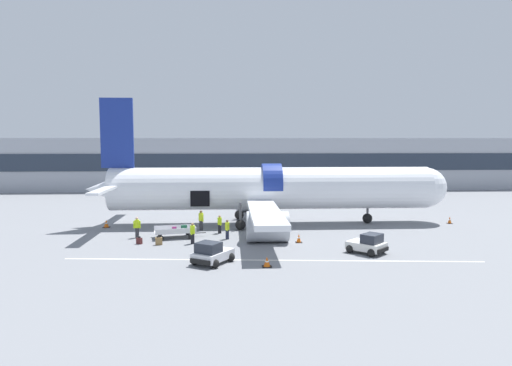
{
  "coord_description": "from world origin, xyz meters",
  "views": [
    {
      "loc": [
        -2.71,
        -38.31,
        7.81
      ],
      "look_at": [
        -0.41,
        2.29,
        4.04
      ],
      "focal_mm": 32.0,
      "sensor_mm": 36.0,
      "label": 1
    }
  ],
  "objects_px": {
    "baggage_tug_mid": "(368,245)",
    "baggage_cart_loading": "(177,232)",
    "ground_crew_supervisor": "(201,220)",
    "ground_crew_loader_b": "(227,229)",
    "baggage_tug_lead": "(212,254)",
    "ground_crew_helper": "(220,224)",
    "suitcase_on_tarmac_upright": "(159,241)",
    "ground_crew_loader_a": "(137,227)",
    "ground_crew_driver": "(193,233)",
    "suitcase_on_tarmac_spare": "(139,241)",
    "airplane": "(267,189)"
  },
  "relations": [
    {
      "from": "baggage_tug_mid",
      "to": "ground_crew_helper",
      "type": "distance_m",
      "value": 12.85
    },
    {
      "from": "airplane",
      "to": "suitcase_on_tarmac_upright",
      "type": "relative_size",
      "value": 49.19
    },
    {
      "from": "baggage_tug_mid",
      "to": "ground_crew_loader_a",
      "type": "distance_m",
      "value": 18.13
    },
    {
      "from": "baggage_cart_loading",
      "to": "ground_crew_supervisor",
      "type": "relative_size",
      "value": 2.39
    },
    {
      "from": "suitcase_on_tarmac_upright",
      "to": "baggage_cart_loading",
      "type": "bearing_deg",
      "value": 67.67
    },
    {
      "from": "ground_crew_loader_b",
      "to": "ground_crew_helper",
      "type": "bearing_deg",
      "value": 105.7
    },
    {
      "from": "ground_crew_driver",
      "to": "ground_crew_supervisor",
      "type": "height_order",
      "value": "ground_crew_supervisor"
    },
    {
      "from": "baggage_tug_lead",
      "to": "ground_crew_driver",
      "type": "relative_size",
      "value": 1.98
    },
    {
      "from": "baggage_tug_lead",
      "to": "suitcase_on_tarmac_spare",
      "type": "xyz_separation_m",
      "value": [
        -5.72,
        5.9,
        -0.39
      ]
    },
    {
      "from": "baggage_tug_mid",
      "to": "baggage_cart_loading",
      "type": "distance_m",
      "value": 15.11
    },
    {
      "from": "ground_crew_loader_a",
      "to": "ground_crew_supervisor",
      "type": "height_order",
      "value": "ground_crew_supervisor"
    },
    {
      "from": "baggage_tug_lead",
      "to": "baggage_cart_loading",
      "type": "height_order",
      "value": "baggage_tug_lead"
    },
    {
      "from": "airplane",
      "to": "suitcase_on_tarmac_spare",
      "type": "bearing_deg",
      "value": -143.32
    },
    {
      "from": "ground_crew_helper",
      "to": "suitcase_on_tarmac_upright",
      "type": "bearing_deg",
      "value": -137.69
    },
    {
      "from": "baggage_tug_lead",
      "to": "baggage_tug_mid",
      "type": "bearing_deg",
      "value": 11.05
    },
    {
      "from": "baggage_tug_mid",
      "to": "suitcase_on_tarmac_upright",
      "type": "xyz_separation_m",
      "value": [
        -14.95,
        3.38,
        -0.32
      ]
    },
    {
      "from": "baggage_tug_lead",
      "to": "suitcase_on_tarmac_upright",
      "type": "xyz_separation_m",
      "value": [
        -4.18,
        5.48,
        -0.34
      ]
    },
    {
      "from": "ground_crew_supervisor",
      "to": "ground_crew_loader_b",
      "type": "bearing_deg",
      "value": -58.06
    },
    {
      "from": "ground_crew_loader_a",
      "to": "suitcase_on_tarmac_upright",
      "type": "relative_size",
      "value": 2.46
    },
    {
      "from": "airplane",
      "to": "baggage_tug_mid",
      "type": "relative_size",
      "value": 11.57
    },
    {
      "from": "baggage_tug_lead",
      "to": "ground_crew_loader_b",
      "type": "bearing_deg",
      "value": 82.46
    },
    {
      "from": "baggage_cart_loading",
      "to": "ground_crew_supervisor",
      "type": "xyz_separation_m",
      "value": [
        1.8,
        2.91,
        0.46
      ]
    },
    {
      "from": "baggage_tug_lead",
      "to": "baggage_cart_loading",
      "type": "relative_size",
      "value": 0.75
    },
    {
      "from": "ground_crew_loader_a",
      "to": "ground_crew_helper",
      "type": "relative_size",
      "value": 1.08
    },
    {
      "from": "ground_crew_loader_a",
      "to": "ground_crew_supervisor",
      "type": "bearing_deg",
      "value": 28.98
    },
    {
      "from": "ground_crew_loader_b",
      "to": "suitcase_on_tarmac_upright",
      "type": "height_order",
      "value": "ground_crew_loader_b"
    },
    {
      "from": "baggage_tug_mid",
      "to": "ground_crew_loader_b",
      "type": "relative_size",
      "value": 1.87
    },
    {
      "from": "ground_crew_driver",
      "to": "suitcase_on_tarmac_spare",
      "type": "bearing_deg",
      "value": 177.57
    },
    {
      "from": "baggage_tug_mid",
      "to": "baggage_cart_loading",
      "type": "bearing_deg",
      "value": 157.03
    },
    {
      "from": "ground_crew_loader_a",
      "to": "baggage_tug_lead",
      "type": "bearing_deg",
      "value": -52.18
    },
    {
      "from": "ground_crew_supervisor",
      "to": "baggage_cart_loading",
      "type": "bearing_deg",
      "value": -121.73
    },
    {
      "from": "ground_crew_driver",
      "to": "ground_crew_loader_b",
      "type": "bearing_deg",
      "value": 29.41
    },
    {
      "from": "baggage_cart_loading",
      "to": "ground_crew_loader_b",
      "type": "xyz_separation_m",
      "value": [
        4.1,
        -0.79,
        0.35
      ]
    },
    {
      "from": "baggage_cart_loading",
      "to": "airplane",
      "type": "bearing_deg",
      "value": 35.8
    },
    {
      "from": "baggage_tug_mid",
      "to": "suitcase_on_tarmac_upright",
      "type": "distance_m",
      "value": 15.33
    },
    {
      "from": "baggage_tug_mid",
      "to": "ground_crew_loader_a",
      "type": "xyz_separation_m",
      "value": [
        -17.09,
        6.05,
        0.28
      ]
    },
    {
      "from": "baggage_tug_mid",
      "to": "suitcase_on_tarmac_spare",
      "type": "relative_size",
      "value": 5.03
    },
    {
      "from": "suitcase_on_tarmac_spare",
      "to": "baggage_cart_loading",
      "type": "bearing_deg",
      "value": 39.23
    },
    {
      "from": "ground_crew_loader_a",
      "to": "airplane",
      "type": "bearing_deg",
      "value": 26.48
    },
    {
      "from": "ground_crew_driver",
      "to": "suitcase_on_tarmac_spare",
      "type": "distance_m",
      "value": 4.1
    },
    {
      "from": "ground_crew_supervisor",
      "to": "ground_crew_helper",
      "type": "relative_size",
      "value": 1.14
    },
    {
      "from": "ground_crew_driver",
      "to": "ground_crew_helper",
      "type": "xyz_separation_m",
      "value": [
        1.97,
        3.83,
        -0.03
      ]
    },
    {
      "from": "baggage_tug_mid",
      "to": "baggage_tug_lead",
      "type": "bearing_deg",
      "value": -168.95
    },
    {
      "from": "ground_crew_loader_a",
      "to": "ground_crew_driver",
      "type": "distance_m",
      "value": 5.25
    },
    {
      "from": "baggage_tug_mid",
      "to": "ground_crew_helper",
      "type": "bearing_deg",
      "value": 144.56
    },
    {
      "from": "ground_crew_loader_a",
      "to": "suitcase_on_tarmac_spare",
      "type": "bearing_deg",
      "value": -74.96
    },
    {
      "from": "ground_crew_driver",
      "to": "ground_crew_loader_a",
      "type": "bearing_deg",
      "value": 152.49
    },
    {
      "from": "ground_crew_driver",
      "to": "suitcase_on_tarmac_spare",
      "type": "relative_size",
      "value": 2.78
    },
    {
      "from": "ground_crew_loader_a",
      "to": "ground_crew_helper",
      "type": "bearing_deg",
      "value": 11.99
    },
    {
      "from": "baggage_cart_loading",
      "to": "suitcase_on_tarmac_spare",
      "type": "relative_size",
      "value": 7.34
    }
  ]
}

